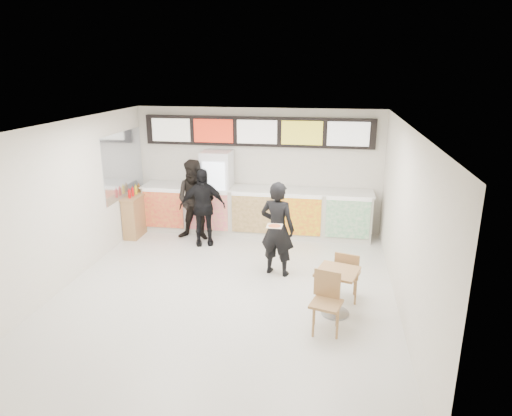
% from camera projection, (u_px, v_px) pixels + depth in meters
% --- Properties ---
extents(floor, '(7.00, 7.00, 0.00)m').
position_uv_depth(floor, '(227.00, 291.00, 8.31)').
color(floor, beige).
rests_on(floor, ground).
extents(ceiling, '(7.00, 7.00, 0.00)m').
position_uv_depth(ceiling, '(223.00, 125.00, 7.43)').
color(ceiling, white).
rests_on(ceiling, wall_back).
extents(wall_back, '(6.00, 0.00, 6.00)m').
position_uv_depth(wall_back, '(258.00, 170.00, 11.17)').
color(wall_back, silver).
rests_on(wall_back, floor).
extents(wall_left, '(0.00, 7.00, 7.00)m').
position_uv_depth(wall_left, '(66.00, 205.00, 8.34)').
color(wall_left, silver).
rests_on(wall_left, floor).
extents(wall_right, '(0.00, 7.00, 7.00)m').
position_uv_depth(wall_right, '(405.00, 222.00, 7.40)').
color(wall_right, silver).
rests_on(wall_right, floor).
extents(service_counter, '(5.56, 0.77, 1.14)m').
position_uv_depth(service_counter, '(255.00, 211.00, 11.06)').
color(service_counter, silver).
rests_on(service_counter, floor).
extents(menu_board, '(5.50, 0.14, 0.70)m').
position_uv_depth(menu_board, '(257.00, 132.00, 10.81)').
color(menu_board, black).
rests_on(menu_board, wall_back).
extents(drinks_fridge, '(0.70, 0.67, 2.00)m').
position_uv_depth(drinks_fridge, '(217.00, 192.00, 11.09)').
color(drinks_fridge, white).
rests_on(drinks_fridge, floor).
extents(mirror_panel, '(0.01, 2.00, 1.50)m').
position_uv_depth(mirror_panel, '(124.00, 164.00, 10.58)').
color(mirror_panel, '#B2B7BF').
rests_on(mirror_panel, wall_left).
extents(customer_main, '(0.77, 0.60, 1.87)m').
position_uv_depth(customer_main, '(277.00, 229.00, 8.76)').
color(customer_main, black).
rests_on(customer_main, floor).
extents(customer_left, '(0.94, 0.73, 1.90)m').
position_uv_depth(customer_left, '(196.00, 200.00, 10.59)').
color(customer_left, black).
rests_on(customer_left, floor).
extents(customer_mid, '(1.12, 0.74, 1.77)m').
position_uv_depth(customer_mid, '(202.00, 207.00, 10.30)').
color(customer_mid, black).
rests_on(customer_mid, floor).
extents(pizza_slice, '(0.36, 0.36, 0.02)m').
position_uv_depth(pizza_slice, '(275.00, 226.00, 8.27)').
color(pizza_slice, beige).
rests_on(pizza_slice, customer_main).
extents(cafe_table, '(0.85, 1.65, 0.93)m').
position_uv_depth(cafe_table, '(337.00, 284.00, 7.39)').
color(cafe_table, '#A37D4A').
rests_on(cafe_table, floor).
extents(condiment_ledge, '(0.36, 0.89, 1.19)m').
position_uv_depth(condiment_ledge, '(136.00, 215.00, 10.96)').
color(condiment_ledge, '#A37D4A').
rests_on(condiment_ledge, floor).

